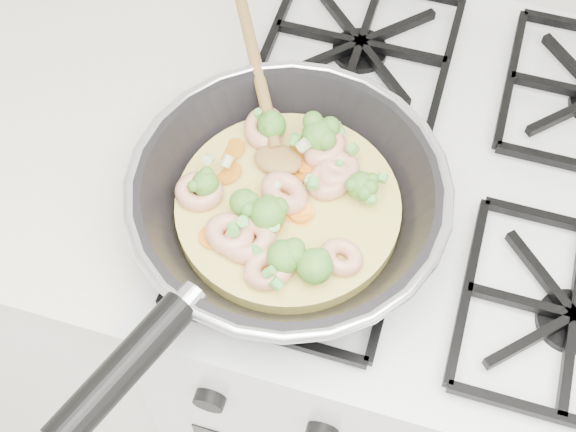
# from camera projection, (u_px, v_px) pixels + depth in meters

# --- Properties ---
(stove) EXTENTS (0.60, 0.60, 0.92)m
(stove) POSITION_uv_depth(u_px,v_px,m) (406.00, 325.00, 1.31)
(stove) COLOR white
(stove) RESTS_ON ground
(skillet) EXTENTS (0.34, 0.62, 0.09)m
(skillet) POSITION_uv_depth(u_px,v_px,m) (285.00, 203.00, 0.84)
(skillet) COLOR black
(skillet) RESTS_ON stove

